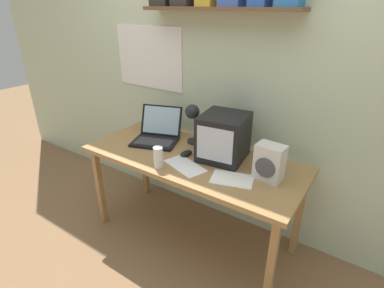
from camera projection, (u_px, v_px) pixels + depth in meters
The scene contains 11 objects.
ground_plane at pixel (192, 235), 2.43m from camera, with size 12.00×12.00×0.00m, color #8C6746.
back_wall at pixel (224, 63), 2.20m from camera, with size 5.60×0.24×2.60m.
corner_desk at pixel (192, 165), 2.15m from camera, with size 1.59×0.67×0.72m.
crt_monitor at pixel (224, 137), 2.05m from camera, with size 0.34×0.36×0.32m.
laptop at pixel (158, 132), 2.37m from camera, with size 0.43×0.43×0.24m.
desk_lamp at pixel (193, 117), 2.21m from camera, with size 0.13×0.18×0.33m.
juice_glass at pixel (158, 158), 1.97m from camera, with size 0.06×0.06×0.14m.
space_heater at pixel (269, 162), 1.81m from camera, with size 0.18×0.13×0.23m.
computer_mouse at pixel (186, 153), 2.14m from camera, with size 0.08×0.11×0.03m.
loose_paper_near_monitor at pixel (185, 166), 2.00m from camera, with size 0.33×0.24×0.00m.
open_notebook at pixel (232, 179), 1.85m from camera, with size 0.29×0.24×0.00m.
Camera 1 is at (1.05, -1.56, 1.71)m, focal length 28.00 mm.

